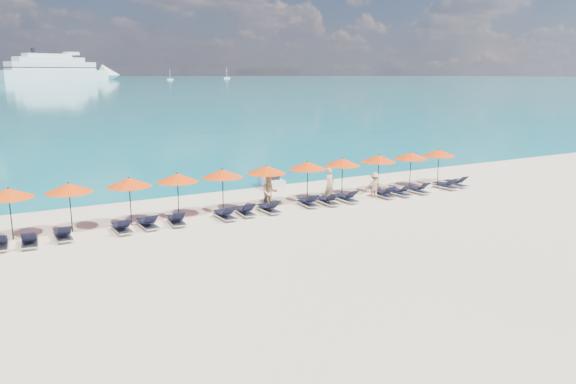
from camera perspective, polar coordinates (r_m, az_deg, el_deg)
ground at (r=25.50m, az=3.31°, el=-3.87°), size 1400.00×1400.00×0.00m
cruise_ship at (r=535.48m, az=-21.70°, el=11.38°), size 112.05×62.36×31.82m
sailboat_near at (r=530.07m, az=-11.89°, el=11.18°), size 5.17×1.72×9.47m
sailboat_far at (r=619.93m, az=-6.24°, el=11.48°), size 6.70×2.23×12.29m
jetski at (r=34.68m, az=-1.66°, el=1.05°), size 1.23×2.59×0.89m
beachgoer_a at (r=30.97m, az=4.26°, el=0.76°), size 0.80×0.66×1.87m
beachgoer_b at (r=29.04m, az=-1.88°, el=-0.07°), size 0.96×0.69×1.78m
beachgoer_c at (r=32.02m, az=8.79°, el=0.66°), size 1.05×0.87×1.48m
umbrella_0 at (r=26.34m, az=-26.53°, el=-0.11°), size 2.10×2.10×2.28m
umbrella_1 at (r=26.48m, az=-21.37°, el=0.40°), size 2.10×2.10×2.28m
umbrella_2 at (r=26.93m, az=-15.84°, el=0.96°), size 2.10×2.10×2.28m
umbrella_3 at (r=27.58m, az=-11.17°, el=1.44°), size 2.10×2.10×2.28m
umbrella_4 at (r=28.41m, az=-6.68°, el=1.90°), size 2.10×2.10×2.28m
umbrella_5 at (r=29.34m, az=-2.18°, el=2.30°), size 2.10×2.10×2.28m
umbrella_6 at (r=30.62m, az=2.00°, el=2.71°), size 2.10×2.10×2.28m
umbrella_7 at (r=31.92m, az=5.55°, el=3.05°), size 2.10×2.10×2.28m
umbrella_8 at (r=33.50m, az=9.20°, el=3.37°), size 2.10×2.10×2.28m
umbrella_9 at (r=35.05m, az=12.39°, el=3.63°), size 2.10×2.10×2.28m
umbrella_10 at (r=36.71m, az=15.08°, el=3.87°), size 2.10×2.10×2.28m
lounger_1 at (r=25.43m, az=-24.78°, el=-4.49°), size 0.79×1.76×0.66m
lounger_2 at (r=25.80m, az=-21.90°, el=-4.01°), size 0.63×1.70×0.66m
lounger_3 at (r=26.10m, az=-16.55°, el=-3.45°), size 0.67×1.72×0.66m
lounger_4 at (r=26.49m, az=-14.08°, el=-3.08°), size 0.69×1.72×0.66m
lounger_5 at (r=26.79m, az=-11.29°, el=-2.78°), size 0.78×1.75×0.66m
lounger_6 at (r=27.43m, az=-6.44°, el=-2.27°), size 0.64×1.71×0.66m
lounger_7 at (r=28.03m, az=-4.38°, el=-1.91°), size 0.75×1.74×0.66m
lounger_8 at (r=28.52m, az=-1.97°, el=-1.64°), size 0.66×1.72×0.66m
lounger_9 at (r=29.84m, az=2.04°, el=-1.02°), size 0.78×1.75×0.66m
lounger_10 at (r=30.28m, az=4.05°, el=-0.85°), size 0.70×1.73×0.66m
lounger_11 at (r=31.02m, az=5.96°, el=-0.58°), size 0.65×1.71×0.66m
lounger_12 at (r=32.40m, az=9.67°, el=-0.14°), size 0.69×1.73×0.66m
lounger_13 at (r=33.03m, az=11.27°, el=0.03°), size 0.65×1.71×0.66m
lounger_14 at (r=33.91m, az=13.04°, el=0.26°), size 0.62×1.70×0.66m
lounger_15 at (r=35.61m, az=15.73°, el=0.68°), size 0.69×1.72×0.66m
lounger_16 at (r=36.50m, az=16.69°, el=0.89°), size 0.68×1.72×0.66m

